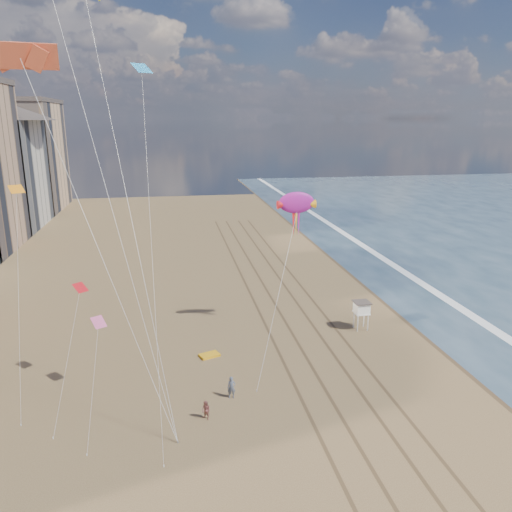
{
  "coord_description": "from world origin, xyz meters",
  "views": [
    {
      "loc": [
        -11.15,
        -19.64,
        22.3
      ],
      "look_at": [
        -3.17,
        26.0,
        9.5
      ],
      "focal_mm": 35.0,
      "sensor_mm": 36.0,
      "label": 1
    }
  ],
  "objects_px": {
    "grounded_kite": "(209,355)",
    "show_kite": "(296,203)",
    "kite_flyer_a": "(232,387)",
    "kite_flyer_b": "(206,410)",
    "lifeguard_stand": "(362,308)"
  },
  "relations": [
    {
      "from": "grounded_kite",
      "to": "show_kite",
      "type": "height_order",
      "value": "show_kite"
    },
    {
      "from": "show_kite",
      "to": "kite_flyer_a",
      "type": "xyz_separation_m",
      "value": [
        -8.49,
        -12.73,
        -13.0
      ]
    },
    {
      "from": "grounded_kite",
      "to": "show_kite",
      "type": "relative_size",
      "value": 0.1
    },
    {
      "from": "grounded_kite",
      "to": "kite_flyer_a",
      "type": "height_order",
      "value": "kite_flyer_a"
    },
    {
      "from": "show_kite",
      "to": "kite_flyer_b",
      "type": "height_order",
      "value": "show_kite"
    },
    {
      "from": "lifeguard_stand",
      "to": "kite_flyer_a",
      "type": "relative_size",
      "value": 1.68
    },
    {
      "from": "grounded_kite",
      "to": "kite_flyer_b",
      "type": "height_order",
      "value": "kite_flyer_b"
    },
    {
      "from": "lifeguard_stand",
      "to": "kite_flyer_a",
      "type": "bearing_deg",
      "value": -143.82
    },
    {
      "from": "lifeguard_stand",
      "to": "grounded_kite",
      "type": "distance_m",
      "value": 17.44
    },
    {
      "from": "grounded_kite",
      "to": "kite_flyer_b",
      "type": "xyz_separation_m",
      "value": [
        -1.12,
        -10.5,
        0.66
      ]
    },
    {
      "from": "grounded_kite",
      "to": "kite_flyer_a",
      "type": "bearing_deg",
      "value": -101.53
    },
    {
      "from": "lifeguard_stand",
      "to": "kite_flyer_a",
      "type": "distance_m",
      "value": 19.52
    },
    {
      "from": "grounded_kite",
      "to": "kite_flyer_a",
      "type": "xyz_separation_m",
      "value": [
        1.18,
        -7.81,
        0.83
      ]
    },
    {
      "from": "grounded_kite",
      "to": "kite_flyer_b",
      "type": "relative_size",
      "value": 1.22
    },
    {
      "from": "show_kite",
      "to": "kite_flyer_a",
      "type": "height_order",
      "value": "show_kite"
    }
  ]
}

